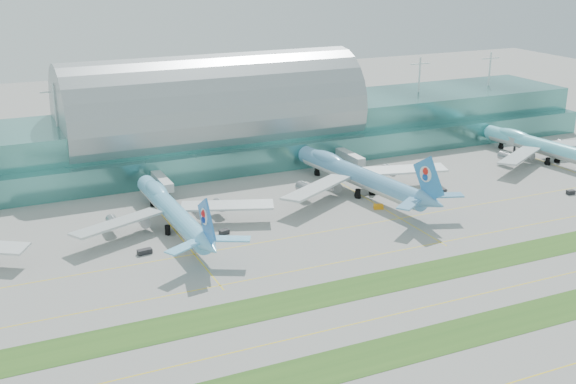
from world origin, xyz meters
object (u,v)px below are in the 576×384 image
airliner_b (172,209)px  airliner_d (545,146)px  terminal (212,126)px  airliner_c (357,174)px

airliner_b → airliner_d: size_ratio=0.99×
airliner_b → terminal: bearing=60.1°
airliner_b → airliner_d: bearing=1.9°
terminal → airliner_c: terminal is taller
airliner_b → airliner_c: (69.21, 6.08, 0.61)m
terminal → airliner_c: 69.40m
airliner_b → airliner_c: size_ratio=0.91×
airliner_c → airliner_d: size_ratio=1.09×
airliner_b → airliner_c: bearing=3.6°
airliner_c → terminal: bearing=110.3°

